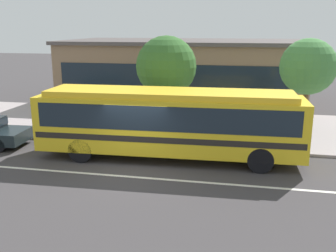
{
  "coord_description": "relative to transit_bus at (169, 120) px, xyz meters",
  "views": [
    {
      "loc": [
        4.08,
        -13.64,
        5.44
      ],
      "look_at": [
        0.96,
        1.96,
        1.3
      ],
      "focal_mm": 41.1,
      "sensor_mm": 36.0,
      "label": 1
    }
  ],
  "objects": [
    {
      "name": "street_tree_near_stop",
      "position": [
        -0.89,
        3.75,
        1.8
      ],
      "size": [
        3.03,
        3.03,
        4.89
      ],
      "color": "brown",
      "rests_on": "sidewalk_slab"
    },
    {
      "name": "ground_plane",
      "position": [
        -1.1,
        -1.55,
        -1.69
      ],
      "size": [
        120.0,
        120.0,
        0.0
      ],
      "primitive_type": "plane",
      "color": "#3D393B"
    },
    {
      "name": "pedestrian_walking_along_curb",
      "position": [
        -1.56,
        3.24,
        -0.63
      ],
      "size": [
        0.45,
        0.45,
        1.61
      ],
      "color": "navy",
      "rests_on": "sidewalk_slab"
    },
    {
      "name": "street_tree_mid_block",
      "position": [
        6.02,
        4.83,
        1.81
      ],
      "size": [
        2.77,
        2.77,
        4.78
      ],
      "color": "brown",
      "rests_on": "sidewalk_slab"
    },
    {
      "name": "transit_bus",
      "position": [
        0.0,
        0.0,
        0.0
      ],
      "size": [
        10.98,
        2.83,
        2.9
      ],
      "color": "gold",
      "rests_on": "ground_plane"
    },
    {
      "name": "sidewalk_slab",
      "position": [
        -1.1,
        5.35,
        -1.63
      ],
      "size": [
        60.0,
        8.0,
        0.12
      ],
      "primitive_type": "cube",
      "color": "#9F9393",
      "rests_on": "ground_plane"
    },
    {
      "name": "bus_stop_sign",
      "position": [
        3.88,
        1.81,
        0.09
      ],
      "size": [
        0.15,
        0.44,
        2.6
      ],
      "color": "gray",
      "rests_on": "sidewalk_slab"
    },
    {
      "name": "pedestrian_standing_by_tree",
      "position": [
        -2.75,
        3.47,
        -0.57
      ],
      "size": [
        0.44,
        0.44,
        1.7
      ],
      "color": "#22254C",
      "rests_on": "sidewalk_slab"
    },
    {
      "name": "lane_stripe_center",
      "position": [
        -1.1,
        -2.35,
        -1.68
      ],
      "size": [
        56.0,
        0.16,
        0.01
      ],
      "primitive_type": "cube",
      "color": "silver",
      "rests_on": "ground_plane"
    },
    {
      "name": "pedestrian_waiting_near_sign",
      "position": [
        0.87,
        2.69,
        -0.56
      ],
      "size": [
        0.38,
        0.38,
        1.72
      ],
      "color": "navy",
      "rests_on": "sidewalk_slab"
    },
    {
      "name": "station_building",
      "position": [
        -1.49,
        13.24,
        0.55
      ],
      "size": [
        17.17,
        8.93,
        4.46
      ],
      "color": "#82674D",
      "rests_on": "ground_plane"
    }
  ]
}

